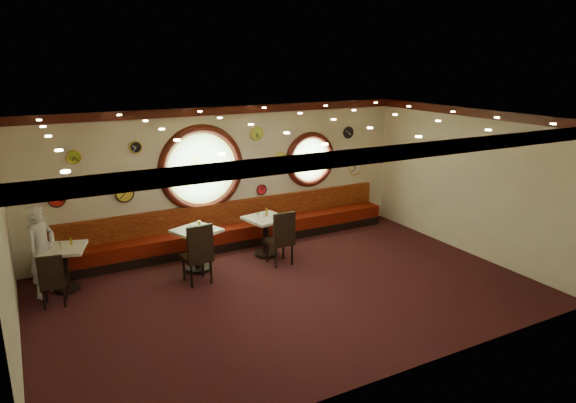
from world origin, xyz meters
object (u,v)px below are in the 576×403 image
object	(u,v)px
chair_b	(198,250)
condiment_c_salt	(258,215)
condiment_c_pepper	(264,215)
chair_a	(52,277)
condiment_b_salt	(190,226)
condiment_b_bottle	(199,225)
table_c	(266,231)
table_b	(197,245)
condiment_a_pepper	(60,246)
table_a	(64,263)
chair_c	(282,235)
condiment_a_bottle	(71,241)
waiter	(42,251)
condiment_c_bottle	(267,212)
condiment_a_salt	(60,244)
condiment_b_pepper	(199,228)

from	to	relation	value
chair_b	condiment_c_salt	size ratio (longest dim) A/B	6.85
condiment_c_pepper	chair_a	bearing A→B (deg)	-173.91
condiment_b_salt	condiment_b_bottle	xyz separation A→B (m)	(0.17, -0.08, 0.04)
table_c	condiment_c_pepper	xyz separation A→B (m)	(-0.04, 0.01, 0.38)
table_b	condiment_a_pepper	world-z (taller)	condiment_a_pepper
table_a	chair_c	world-z (taller)	chair_c
chair_b	condiment_c_pepper	size ratio (longest dim) A/B	6.85
condiment_a_bottle	waiter	distance (m)	0.52
table_a	condiment_a_bottle	distance (m)	0.43
condiment_b_bottle	condiment_c_bottle	world-z (taller)	condiment_c_bottle
condiment_a_pepper	chair_a	bearing A→B (deg)	-111.49
condiment_a_salt	condiment_c_salt	size ratio (longest dim) A/B	0.93
chair_b	condiment_a_bottle	size ratio (longest dim) A/B	5.35
table_a	table_b	bearing A→B (deg)	-6.24
condiment_a_pepper	condiment_c_bottle	bearing A→B (deg)	-0.89
condiment_c_pepper	waiter	distance (m)	4.38
table_b	chair_a	distance (m)	2.76
condiment_b_pepper	condiment_c_bottle	world-z (taller)	condiment_c_bottle
condiment_b_bottle	chair_c	bearing A→B (deg)	-21.21
table_a	condiment_b_salt	size ratio (longest dim) A/B	9.93
condiment_b_pepper	condiment_a_salt	bearing A→B (deg)	171.02
table_c	condiment_c_salt	bearing A→B (deg)	149.22
table_b	condiment_b_bottle	world-z (taller)	condiment_b_bottle
condiment_b_salt	condiment_c_pepper	xyz separation A→B (m)	(1.65, -0.02, 0.01)
condiment_b_salt	waiter	size ratio (longest dim) A/B	0.06
chair_c	condiment_a_bottle	bearing A→B (deg)	166.05
chair_b	condiment_a_bottle	bearing A→B (deg)	151.21
condiment_c_salt	condiment_a_bottle	world-z (taller)	condiment_c_salt
chair_b	condiment_c_pepper	distance (m)	1.92
condiment_a_pepper	condiment_b_bottle	distance (m)	2.60
condiment_a_pepper	condiment_b_pepper	size ratio (longest dim) A/B	0.92
condiment_a_salt	condiment_b_pepper	xyz separation A→B (m)	(2.55, -0.40, 0.04)
condiment_b_bottle	chair_b	bearing A→B (deg)	-111.16
chair_a	condiment_b_pepper	size ratio (longest dim) A/B	5.43
table_b	condiment_c_salt	world-z (taller)	condiment_c_salt
table_c	condiment_b_bottle	bearing A→B (deg)	-178.21
table_b	chair_a	size ratio (longest dim) A/B	1.71
condiment_a_bottle	chair_b	bearing A→B (deg)	-25.27
table_a	condiment_c_bottle	distance (m)	4.16
table_c	condiment_b_bottle	size ratio (longest dim) A/B	5.64
table_a	condiment_b_pepper	world-z (taller)	condiment_b_pepper
condiment_c_salt	condiment_c_bottle	bearing A→B (deg)	-6.99
condiment_b_salt	condiment_c_bottle	size ratio (longest dim) A/B	0.53
condiment_a_bottle	table_a	bearing A→B (deg)	-156.28
waiter	condiment_a_salt	bearing A→B (deg)	-32.30
table_a	table_c	bearing A→B (deg)	-2.73
chair_a	condiment_c_bottle	world-z (taller)	condiment_c_bottle
chair_b	chair_c	world-z (taller)	chair_b
chair_b	table_a	bearing A→B (deg)	154.38
condiment_c_pepper	condiment_b_bottle	bearing A→B (deg)	-177.59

